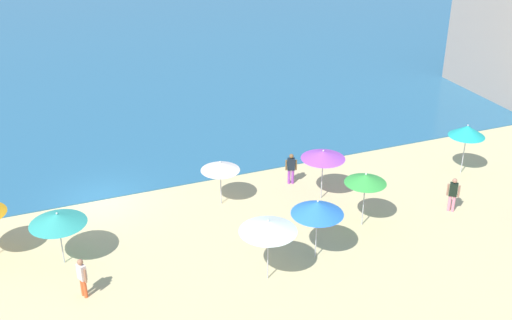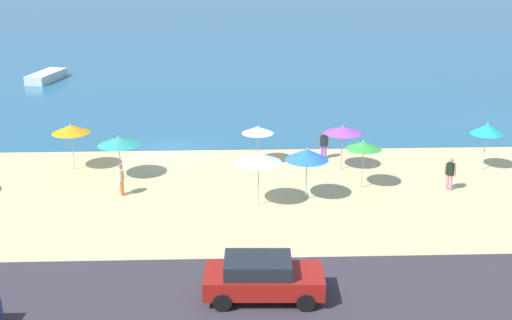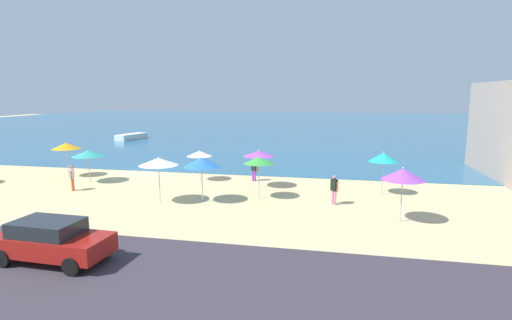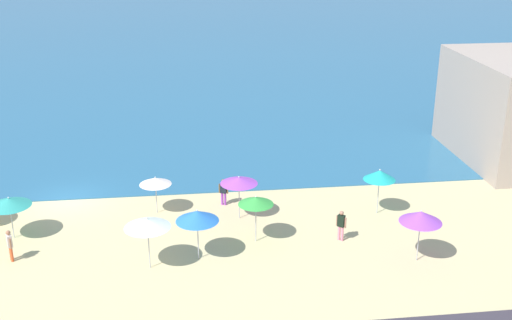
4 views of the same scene
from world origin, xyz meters
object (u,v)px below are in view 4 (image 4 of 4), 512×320
(beach_umbrella_1, at_px, (147,223))
(beach_umbrella_3, at_px, (9,202))
(bather_0, at_px, (341,224))
(beach_umbrella_11, at_px, (239,181))
(bather_1, at_px, (10,244))
(bather_3, at_px, (223,191))
(beach_umbrella_7, at_px, (197,216))
(beach_umbrella_4, at_px, (421,217))
(beach_umbrella_8, at_px, (256,201))
(beach_umbrella_6, at_px, (155,181))
(beach_umbrella_12, at_px, (380,175))

(beach_umbrella_1, relative_size, beach_umbrella_3, 1.14)
(bather_0, bearing_deg, beach_umbrella_11, 146.56)
(bather_1, relative_size, bather_3, 1.02)
(beach_umbrella_7, distance_m, bather_1, 9.19)
(beach_umbrella_4, height_order, bather_3, beach_umbrella_4)
(beach_umbrella_7, bearing_deg, beach_umbrella_8, 25.75)
(beach_umbrella_4, relative_size, bather_3, 1.68)
(beach_umbrella_6, bearing_deg, beach_umbrella_4, -28.81)
(beach_umbrella_3, bearing_deg, beach_umbrella_4, -13.58)
(beach_umbrella_3, relative_size, beach_umbrella_6, 1.05)
(bather_3, bearing_deg, beach_umbrella_3, -166.25)
(bather_1, bearing_deg, bather_3, 25.88)
(beach_umbrella_1, relative_size, bather_3, 1.65)
(bather_1, bearing_deg, beach_umbrella_7, -5.70)
(beach_umbrella_11, bearing_deg, beach_umbrella_6, 164.60)
(beach_umbrella_6, xyz_separation_m, bather_1, (-6.91, -4.60, -1.02))
(beach_umbrella_8, distance_m, bather_0, 4.58)
(beach_umbrella_8, height_order, bather_3, beach_umbrella_8)
(beach_umbrella_4, bearing_deg, beach_umbrella_6, 151.19)
(beach_umbrella_3, bearing_deg, bather_3, 13.75)
(beach_umbrella_7, height_order, bather_1, beach_umbrella_7)
(beach_umbrella_7, height_order, bather_3, beach_umbrella_7)
(bather_3, bearing_deg, beach_umbrella_4, -40.55)
(beach_umbrella_8, distance_m, bather_1, 12.14)
(beach_umbrella_3, relative_size, bather_1, 1.42)
(beach_umbrella_7, relative_size, beach_umbrella_8, 1.04)
(beach_umbrella_1, height_order, beach_umbrella_6, beach_umbrella_1)
(bather_0, bearing_deg, bather_1, -179.69)
(beach_umbrella_1, relative_size, beach_umbrella_4, 0.98)
(beach_umbrella_8, height_order, beach_umbrella_11, beach_umbrella_8)
(bather_3, bearing_deg, beach_umbrella_6, -171.03)
(beach_umbrella_7, relative_size, bather_0, 1.58)
(bather_1, bearing_deg, beach_umbrella_11, 16.29)
(beach_umbrella_12, bearing_deg, beach_umbrella_7, -158.92)
(beach_umbrella_1, relative_size, bather_1, 1.62)
(beach_umbrella_1, height_order, bather_1, beach_umbrella_1)
(beach_umbrella_3, height_order, bather_1, beach_umbrella_3)
(beach_umbrella_1, xyz_separation_m, beach_umbrella_12, (12.56, 4.53, -0.04))
(beach_umbrella_6, relative_size, bather_0, 1.32)
(beach_umbrella_11, bearing_deg, beach_umbrella_1, -134.49)
(beach_umbrella_11, xyz_separation_m, bather_0, (4.94, -3.26, -1.32))
(beach_umbrella_8, bearing_deg, beach_umbrella_7, -154.25)
(beach_umbrella_8, bearing_deg, beach_umbrella_12, 19.03)
(beach_umbrella_12, bearing_deg, bather_0, -134.08)
(beach_umbrella_12, height_order, bather_3, beach_umbrella_12)
(beach_umbrella_11, bearing_deg, bather_1, -163.71)
(beach_umbrella_11, bearing_deg, beach_umbrella_7, -119.70)
(beach_umbrella_6, distance_m, bather_0, 10.56)
(beach_umbrella_6, xyz_separation_m, bather_3, (3.83, 0.60, -1.04))
(beach_umbrella_4, xyz_separation_m, beach_umbrella_8, (-7.55, 2.92, -0.06))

